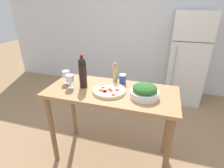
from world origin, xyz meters
name	(u,v)px	position (x,y,z in m)	size (l,w,h in m)	color
ground_plane	(111,155)	(0.00, 0.00, 0.00)	(14.00, 14.00, 0.00)	#9E7A56
wall_back	(142,28)	(0.00, 2.18, 1.30)	(6.40, 0.06, 2.60)	silver
refrigerator	(187,59)	(0.90, 1.82, 0.83)	(0.63, 0.65, 1.65)	silver
prep_counter	(111,102)	(0.00, 0.00, 0.78)	(1.37, 0.61, 0.93)	#A87A4C
wine_bottle	(83,72)	(-0.31, -0.01, 1.10)	(0.08, 0.08, 0.36)	black
wine_glass_near	(70,79)	(-0.43, -0.07, 1.03)	(0.08, 0.08, 0.15)	silver
wine_glass_far	(66,75)	(-0.54, 0.03, 1.03)	(0.08, 0.08, 0.15)	silver
pepper_mill	(115,73)	(-0.02, 0.22, 1.04)	(0.05, 0.05, 0.23)	tan
salad_bowl	(145,91)	(0.35, -0.04, 0.99)	(0.28, 0.28, 0.14)	white
homemade_pizza	(109,90)	(-0.01, -0.04, 0.94)	(0.34, 0.34, 0.03)	beige
salt_canister	(123,79)	(0.07, 0.20, 0.98)	(0.07, 0.07, 0.11)	#284CA3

